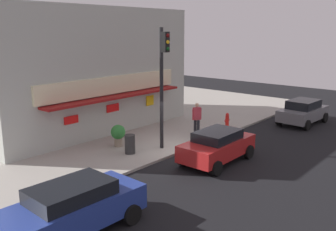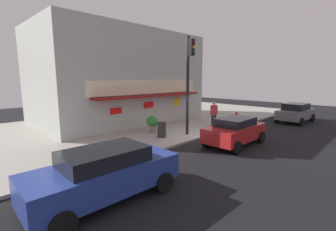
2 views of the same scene
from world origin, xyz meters
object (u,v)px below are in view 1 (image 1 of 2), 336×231
fire_hydrant (227,120)px  parked_car_red (217,146)px  parked_car_grey (303,112)px  parked_car_blue (72,208)px  trash_can (130,144)px  pedestrian (197,117)px  potted_plant_by_doorway (118,133)px  traffic_light (163,74)px

fire_hydrant → parked_car_red: (-5.44, -2.84, 0.26)m
parked_car_grey → parked_car_blue: (-17.52, 0.11, 0.02)m
trash_can → pedestrian: 4.73m
potted_plant_by_doorway → parked_car_grey: bearing=-24.8°
trash_can → traffic_light: bearing=-23.5°
traffic_light → trash_can: size_ratio=6.44×
trash_can → parked_car_blue: 7.06m
potted_plant_by_doorway → pedestrian: bearing=-22.7°
pedestrian → traffic_light: bearing=-176.7°
traffic_light → trash_can: (-1.61, 0.70, -3.30)m
pedestrian → potted_plant_by_doorway: bearing=157.3°
trash_can → parked_car_grey: (11.57, -3.90, 0.22)m
fire_hydrant → parked_car_red: 6.14m
parked_car_blue → traffic_light: bearing=22.2°
trash_can → potted_plant_by_doorway: (0.39, 1.27, 0.21)m
traffic_light → parked_car_red: (0.38, -2.95, -3.09)m
pedestrian → parked_car_blue: (-10.63, -3.26, -0.31)m
pedestrian → parked_car_grey: (6.90, -3.38, -0.33)m
fire_hydrant → parked_car_grey: 5.17m
parked_car_grey → potted_plant_by_doorway: bearing=155.2°
fire_hydrant → trash_can: trash_can is taller
traffic_light → trash_can: 3.74m
fire_hydrant → trash_can: (-7.43, 0.81, 0.05)m
pedestrian → parked_car_red: (-2.68, -3.13, -0.35)m
traffic_light → parked_car_blue: size_ratio=1.32×
pedestrian → parked_car_blue: 11.12m
potted_plant_by_doorway → parked_car_grey: (11.18, -5.17, 0.01)m
parked_car_blue → parked_car_red: (7.95, 0.14, -0.04)m
trash_can → potted_plant_by_doorway: 1.34m
potted_plant_by_doorway → parked_car_red: (1.61, -4.92, -0.01)m
traffic_light → parked_car_red: bearing=-82.6°
fire_hydrant → parked_car_blue: 13.72m
fire_hydrant → trash_can: 7.48m
traffic_light → trash_can: bearing=156.5°
traffic_light → parked_car_blue: bearing=-157.8°
trash_can → parked_car_red: size_ratio=0.23×
fire_hydrant → pedestrian: 2.84m
fire_hydrant → parked_car_blue: size_ratio=0.19×
fire_hydrant → parked_car_blue: bearing=-167.5°
traffic_light → fire_hydrant: size_ratio=7.04×
trash_can → parked_car_blue: (-5.95, -3.79, 0.24)m
parked_car_red → potted_plant_by_doorway: bearing=108.1°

